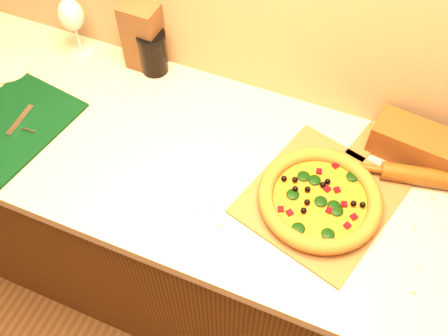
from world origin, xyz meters
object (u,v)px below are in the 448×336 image
at_px(pizza, 320,199).
at_px(rolling_pin, 430,178).
at_px(dark_jar, 153,52).
at_px(side_plate, 10,69).
at_px(wine_glass, 71,16).
at_px(cutting_board, 7,129).
at_px(pizza_peel, 323,194).

height_order(pizza, rolling_pin, pizza).
distance_m(dark_jar, side_plate, 0.48).
xyz_separation_m(rolling_pin, dark_jar, (-0.90, 0.11, 0.05)).
bearing_deg(wine_glass, cutting_board, -92.47).
xyz_separation_m(pizza_peel, side_plate, (-1.08, 0.07, 0.00)).
bearing_deg(pizza, pizza_peel, 83.01).
relative_size(pizza_peel, pizza, 1.71).
relative_size(pizza, side_plate, 2.44).
relative_size(pizza, dark_jar, 2.23).
bearing_deg(side_plate, dark_jar, 23.42).
bearing_deg(pizza, dark_jar, 155.16).
xyz_separation_m(dark_jar, side_plate, (-0.44, -0.19, -0.07)).
relative_size(pizza, wine_glass, 1.61).
bearing_deg(wine_glass, side_plate, -134.16).
distance_m(pizza_peel, pizza, 0.04).
bearing_deg(pizza_peel, pizza, -80.89).
distance_m(pizza, wine_glass, 0.96).
xyz_separation_m(pizza, wine_glass, (-0.91, 0.28, 0.11)).
height_order(pizza, cutting_board, pizza).
height_order(rolling_pin, wine_glass, wine_glass).
height_order(wine_glass, dark_jar, wine_glass).
bearing_deg(pizza_peel, side_plate, -167.73).
relative_size(pizza_peel, dark_jar, 3.80).
bearing_deg(cutting_board, rolling_pin, 22.58).
xyz_separation_m(cutting_board, wine_glass, (0.02, 0.38, 0.14)).
height_order(dark_jar, side_plate, dark_jar).
xyz_separation_m(wine_glass, side_plate, (-0.17, -0.17, -0.14)).
xyz_separation_m(pizza_peel, wine_glass, (-0.92, 0.24, 0.14)).
relative_size(pizza_peel, rolling_pin, 1.47).
xyz_separation_m(pizza, dark_jar, (-0.64, 0.30, 0.04)).
xyz_separation_m(cutting_board, dark_jar, (0.29, 0.40, 0.07)).
bearing_deg(rolling_pin, dark_jar, 172.79).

